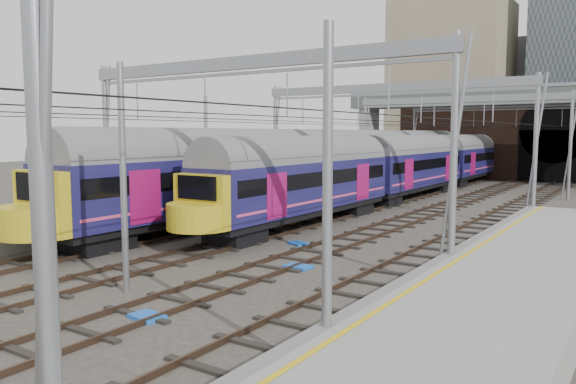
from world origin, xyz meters
The scene contains 11 objects.
ground centered at (0.00, 0.00, 0.00)m, with size 160.00×160.00×0.00m, color #38332D.
tracks centered at (0.00, 15.00, 0.02)m, with size 14.40×80.00×0.22m.
overhead_line centered at (0.00, 21.49, 6.57)m, with size 16.80×80.00×8.00m.
retaining_wall centered at (1.40, 51.93, 4.33)m, with size 28.00×2.75×9.00m.
overbridge centered at (0.00, 46.00, 7.27)m, with size 28.00×3.00×9.25m.
city_skyline centered at (2.73, 70.48, 17.09)m, with size 37.50×27.50×60.00m.
train_main centered at (-2.00, 39.43, 2.47)m, with size 2.77×64.00×4.77m.
train_second centered at (-6.00, 38.13, 2.64)m, with size 3.05×70.50×5.17m.
equip_cover_a centered at (2.40, 0.62, 0.05)m, with size 0.91×0.65×0.11m, color blue.
equip_cover_b centered at (0.46, 11.24, 0.05)m, with size 0.88×0.62×0.10m, color blue.
equip_cover_c centered at (2.76, 7.54, 0.06)m, with size 0.96×0.68×0.11m, color blue.
Camera 1 is at (13.47, -9.40, 4.90)m, focal length 35.00 mm.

